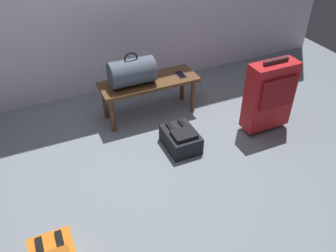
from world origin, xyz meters
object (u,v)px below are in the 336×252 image
at_px(duffel_bag_slate, 132,72).
at_px(cell_phone, 181,74).
at_px(backpack_dark, 181,139).
at_px(suitcase_upright_red, 269,95).
at_px(bench, 149,86).

distance_m(duffel_bag_slate, cell_phone, 0.53).
height_order(duffel_bag_slate, backpack_dark, duffel_bag_slate).
distance_m(cell_phone, backpack_dark, 0.74).
xyz_separation_m(cell_phone, backpack_dark, (-0.28, -0.60, -0.31)).
xyz_separation_m(duffel_bag_slate, suitcase_upright_red, (1.12, -0.71, -0.15)).
height_order(bench, backpack_dark, bench).
relative_size(duffel_bag_slate, cell_phone, 3.06).
bearing_deg(suitcase_upright_red, cell_phone, 131.64).
relative_size(bench, backpack_dark, 2.63).
bearing_deg(bench, suitcase_upright_red, -36.71).
distance_m(suitcase_upright_red, backpack_dark, 0.94).
bearing_deg(cell_phone, duffel_bag_slate, 177.23).
height_order(duffel_bag_slate, suitcase_upright_red, suitcase_upright_red).
relative_size(suitcase_upright_red, backpack_dark, 1.99).
xyz_separation_m(cell_phone, suitcase_upright_red, (0.61, -0.68, -0.02)).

